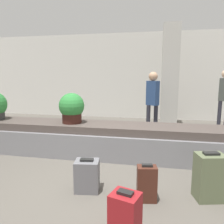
{
  "coord_description": "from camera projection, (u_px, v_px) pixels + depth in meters",
  "views": [
    {
      "loc": [
        0.84,
        -2.95,
        1.61
      ],
      "look_at": [
        0.0,
        1.29,
        0.9
      ],
      "focal_mm": 35.0,
      "sensor_mm": 36.0,
      "label": 1
    }
  ],
  "objects": [
    {
      "name": "ground_plane",
      "position": [
        95.0,
        184.0,
        3.28
      ],
      "size": [
        18.0,
        18.0,
        0.0
      ],
      "primitive_type": "plane",
      "color": "#59544C"
    },
    {
      "name": "back_wall",
      "position": [
        133.0,
        76.0,
        8.27
      ],
      "size": [
        18.0,
        0.06,
        3.2
      ],
      "color": "silver",
      "rests_on": "ground_plane"
    },
    {
      "name": "suitcase_1",
      "position": [
        125.0,
        216.0,
        2.15
      ],
      "size": [
        0.33,
        0.31,
        0.51
      ],
      "rotation": [
        0.0,
        0.0,
        -0.3
      ],
      "color": "maroon",
      "rests_on": "ground_plane"
    },
    {
      "name": "suitcase_4",
      "position": [
        209.0,
        177.0,
        2.85
      ],
      "size": [
        0.41,
        0.34,
        0.65
      ],
      "rotation": [
        0.0,
        0.0,
        0.23
      ],
      "color": "#5B6647",
      "rests_on": "ground_plane"
    },
    {
      "name": "potted_plant_1",
      "position": [
        72.0,
        108.0,
        4.5
      ],
      "size": [
        0.52,
        0.52,
        0.62
      ],
      "color": "#381914",
      "rests_on": "carousel"
    },
    {
      "name": "suitcase_3",
      "position": [
        87.0,
        175.0,
        3.08
      ],
      "size": [
        0.37,
        0.31,
        0.47
      ],
      "rotation": [
        0.0,
        0.0,
        0.14
      ],
      "color": "slate",
      "rests_on": "ground_plane"
    },
    {
      "name": "carousel",
      "position": [
        112.0,
        140.0,
        4.47
      ],
      "size": [
        8.15,
        0.92,
        0.65
      ],
      "color": "gray",
      "rests_on": "ground_plane"
    },
    {
      "name": "traveler_1",
      "position": [
        153.0,
        97.0,
        5.91
      ],
      "size": [
        0.36,
        0.34,
        1.73
      ],
      "rotation": [
        0.0,
        0.0,
        -0.64
      ],
      "color": "#282833",
      "rests_on": "ground_plane"
    },
    {
      "name": "pillar",
      "position": [
        170.0,
        76.0,
        6.91
      ],
      "size": [
        0.51,
        0.51,
        3.2
      ],
      "color": "beige",
      "rests_on": "ground_plane"
    },
    {
      "name": "suitcase_0",
      "position": [
        147.0,
        183.0,
        2.82
      ],
      "size": [
        0.27,
        0.21,
        0.5
      ],
      "rotation": [
        0.0,
        0.0,
        0.17
      ],
      "color": "#472319",
      "rests_on": "ground_plane"
    }
  ]
}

